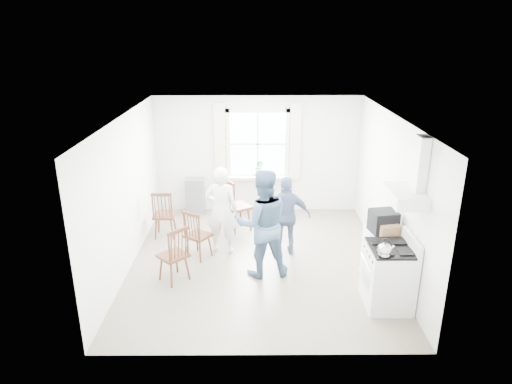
# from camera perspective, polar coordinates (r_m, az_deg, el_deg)

# --- Properties ---
(room_shell) EXTENTS (4.62, 5.12, 2.64)m
(room_shell) POSITION_cam_1_polar(r_m,az_deg,el_deg) (7.75, 0.37, -0.14)
(room_shell) COLOR #79705D
(room_shell) RESTS_ON ground
(window_assembly) EXTENTS (1.88, 0.24, 1.70)m
(window_assembly) POSITION_cam_1_polar(r_m,az_deg,el_deg) (10.04, 0.20, 5.49)
(window_assembly) COLOR white
(window_assembly) RESTS_ON room_shell
(range_hood) EXTENTS (0.45, 0.76, 0.94)m
(range_hood) POSITION_cam_1_polar(r_m,az_deg,el_deg) (6.64, 18.71, 0.81)
(range_hood) COLOR silver
(range_hood) RESTS_ON room_shell
(shelf_unit) EXTENTS (0.40, 0.30, 0.80)m
(shelf_unit) POSITION_cam_1_polar(r_m,az_deg,el_deg) (10.33, -7.59, -0.45)
(shelf_unit) COLOR gray
(shelf_unit) RESTS_ON ground
(gas_stove) EXTENTS (0.68, 0.76, 1.12)m
(gas_stove) POSITION_cam_1_polar(r_m,az_deg,el_deg) (7.15, 16.22, -9.98)
(gas_stove) COLOR silver
(gas_stove) RESTS_ON ground
(kettle) EXTENTS (0.19, 0.19, 0.28)m
(kettle) POSITION_cam_1_polar(r_m,az_deg,el_deg) (6.62, 15.78, -6.97)
(kettle) COLOR silver
(kettle) RESTS_ON gas_stove
(low_cabinet) EXTENTS (0.50, 0.55, 0.90)m
(low_cabinet) POSITION_cam_1_polar(r_m,az_deg,el_deg) (7.78, 15.30, -7.65)
(low_cabinet) COLOR silver
(low_cabinet) RESTS_ON ground
(stereo_stack) EXTENTS (0.45, 0.42, 0.35)m
(stereo_stack) POSITION_cam_1_polar(r_m,az_deg,el_deg) (7.47, 15.62, -3.56)
(stereo_stack) COLOR black
(stereo_stack) RESTS_ON low_cabinet
(cardboard_box) EXTENTS (0.34, 0.26, 0.20)m
(cardboard_box) POSITION_cam_1_polar(r_m,az_deg,el_deg) (7.37, 16.25, -4.60)
(cardboard_box) COLOR olive
(cardboard_box) RESTS_ON low_cabinet
(windsor_chair_a) EXTENTS (0.42, 0.41, 0.99)m
(windsor_chair_a) POSITION_cam_1_polar(r_m,az_deg,el_deg) (9.08, -11.54, -2.23)
(windsor_chair_a) COLOR #442516
(windsor_chair_a) RESTS_ON ground
(windsor_chair_b) EXTENTS (0.54, 0.54, 0.94)m
(windsor_chair_b) POSITION_cam_1_polar(r_m,az_deg,el_deg) (8.18, -7.74, -4.74)
(windsor_chair_b) COLOR #442516
(windsor_chair_b) RESTS_ON ground
(windsor_chair_c) EXTENTS (0.58, 0.57, 0.98)m
(windsor_chair_c) POSITION_cam_1_polar(r_m,az_deg,el_deg) (7.48, -9.91, -7.07)
(windsor_chair_c) COLOR #442516
(windsor_chair_c) RESTS_ON ground
(person_left) EXTENTS (0.67, 0.67, 1.65)m
(person_left) POSITION_cam_1_polar(r_m,az_deg,el_deg) (8.31, -4.35, -2.30)
(person_left) COLOR white
(person_left) RESTS_ON ground
(person_mid) EXTENTS (1.03, 1.03, 1.84)m
(person_mid) POSITION_cam_1_polar(r_m,az_deg,el_deg) (7.49, 0.80, -3.97)
(person_mid) COLOR #435F7D
(person_mid) RESTS_ON ground
(person_right) EXTENTS (0.88, 0.88, 1.48)m
(person_right) POSITION_cam_1_polar(r_m,az_deg,el_deg) (8.27, 3.83, -3.00)
(person_right) COLOR navy
(person_right) RESTS_ON ground
(potted_plant) EXTENTS (0.24, 0.24, 0.37)m
(potted_plant) POSITION_cam_1_polar(r_m,az_deg,el_deg) (10.07, 0.36, 3.00)
(potted_plant) COLOR #2F6A35
(potted_plant) RESTS_ON window_assembly
(windsor_chair_d) EXTENTS (0.64, 0.64, 1.12)m
(windsor_chair_d) POSITION_cam_1_polar(r_m,az_deg,el_deg) (9.21, -2.97, -0.98)
(windsor_chair_d) COLOR #442516
(windsor_chair_d) RESTS_ON ground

